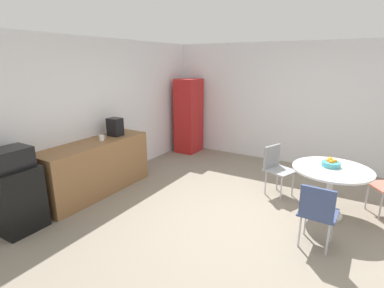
{
  "coord_description": "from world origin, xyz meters",
  "views": [
    {
      "loc": [
        -3.54,
        -1.16,
        2.19
      ],
      "look_at": [
        0.24,
        1.08,
        0.95
      ],
      "focal_mm": 27.39,
      "sensor_mm": 36.0,
      "label": 1
    }
  ],
  "objects_px": {
    "chair_gray": "(276,164)",
    "mug_white": "(102,138)",
    "microwave": "(9,158)",
    "coffee_maker": "(115,127)",
    "mini_fridge": "(16,199)",
    "fruit_bowl": "(331,163)",
    "chair_navy": "(317,209)",
    "locker_cabinet": "(189,116)",
    "round_table": "(331,177)"
  },
  "relations": [
    {
      "from": "chair_gray",
      "to": "coffee_maker",
      "type": "xyz_separation_m",
      "value": [
        -1.02,
        2.65,
        0.54
      ]
    },
    {
      "from": "coffee_maker",
      "to": "chair_gray",
      "type": "bearing_deg",
      "value": -69.04
    },
    {
      "from": "chair_gray",
      "to": "fruit_bowl",
      "type": "distance_m",
      "value": 0.94
    },
    {
      "from": "round_table",
      "to": "microwave",
      "type": "bearing_deg",
      "value": 125.39
    },
    {
      "from": "round_table",
      "to": "coffee_maker",
      "type": "relative_size",
      "value": 3.35
    },
    {
      "from": "mug_white",
      "to": "microwave",
      "type": "bearing_deg",
      "value": 178.19
    },
    {
      "from": "fruit_bowl",
      "to": "mug_white",
      "type": "height_order",
      "value": "mug_white"
    },
    {
      "from": "locker_cabinet",
      "to": "mini_fridge",
      "type": "bearing_deg",
      "value": 178.65
    },
    {
      "from": "locker_cabinet",
      "to": "fruit_bowl",
      "type": "height_order",
      "value": "locker_cabinet"
    },
    {
      "from": "coffee_maker",
      "to": "mini_fridge",
      "type": "bearing_deg",
      "value": 180.0
    },
    {
      "from": "round_table",
      "to": "chair_navy",
      "type": "relative_size",
      "value": 1.29
    },
    {
      "from": "round_table",
      "to": "chair_navy",
      "type": "height_order",
      "value": "chair_navy"
    },
    {
      "from": "fruit_bowl",
      "to": "mug_white",
      "type": "relative_size",
      "value": 2.0
    },
    {
      "from": "mini_fridge",
      "to": "chair_navy",
      "type": "relative_size",
      "value": 1.05
    },
    {
      "from": "microwave",
      "to": "chair_gray",
      "type": "xyz_separation_m",
      "value": [
        2.88,
        -2.65,
        -0.48
      ]
    },
    {
      "from": "round_table",
      "to": "chair_navy",
      "type": "xyz_separation_m",
      "value": [
        -0.95,
        0.03,
        -0.07
      ]
    },
    {
      "from": "mini_fridge",
      "to": "locker_cabinet",
      "type": "relative_size",
      "value": 0.49
    },
    {
      "from": "mini_fridge",
      "to": "coffee_maker",
      "type": "relative_size",
      "value": 2.73
    },
    {
      "from": "round_table",
      "to": "coffee_maker",
      "type": "distance_m",
      "value": 3.62
    },
    {
      "from": "microwave",
      "to": "coffee_maker",
      "type": "distance_m",
      "value": 1.86
    },
    {
      "from": "chair_gray",
      "to": "fruit_bowl",
      "type": "height_order",
      "value": "fruit_bowl"
    },
    {
      "from": "mug_white",
      "to": "fruit_bowl",
      "type": "bearing_deg",
      "value": -72.46
    },
    {
      "from": "round_table",
      "to": "fruit_bowl",
      "type": "relative_size",
      "value": 4.16
    },
    {
      "from": "round_table",
      "to": "fruit_bowl",
      "type": "bearing_deg",
      "value": 21.49
    },
    {
      "from": "fruit_bowl",
      "to": "microwave",
      "type": "bearing_deg",
      "value": 126.4
    },
    {
      "from": "locker_cabinet",
      "to": "fruit_bowl",
      "type": "xyz_separation_m",
      "value": [
        -1.66,
        -3.4,
        -0.11
      ]
    },
    {
      "from": "mini_fridge",
      "to": "coffee_maker",
      "type": "bearing_deg",
      "value": 0.0
    },
    {
      "from": "microwave",
      "to": "chair_gray",
      "type": "height_order",
      "value": "microwave"
    },
    {
      "from": "microwave",
      "to": "chair_navy",
      "type": "distance_m",
      "value": 3.86
    },
    {
      "from": "chair_gray",
      "to": "chair_navy",
      "type": "distance_m",
      "value": 1.57
    },
    {
      "from": "mug_white",
      "to": "coffee_maker",
      "type": "relative_size",
      "value": 0.4
    },
    {
      "from": "mini_fridge",
      "to": "fruit_bowl",
      "type": "relative_size",
      "value": 3.39
    },
    {
      "from": "mini_fridge",
      "to": "fruit_bowl",
      "type": "xyz_separation_m",
      "value": [
        2.58,
        -3.5,
        0.35
      ]
    },
    {
      "from": "mug_white",
      "to": "coffee_maker",
      "type": "xyz_separation_m",
      "value": [
        0.37,
        0.05,
        0.11
      ]
    },
    {
      "from": "chair_gray",
      "to": "mug_white",
      "type": "height_order",
      "value": "mug_white"
    },
    {
      "from": "mini_fridge",
      "to": "round_table",
      "type": "distance_m",
      "value": 4.34
    },
    {
      "from": "microwave",
      "to": "fruit_bowl",
      "type": "relative_size",
      "value": 1.86
    },
    {
      "from": "mini_fridge",
      "to": "locker_cabinet",
      "type": "distance_m",
      "value": 4.26
    },
    {
      "from": "coffee_maker",
      "to": "fruit_bowl",
      "type": "bearing_deg",
      "value": -78.36
    },
    {
      "from": "locker_cabinet",
      "to": "chair_navy",
      "type": "relative_size",
      "value": 2.16
    },
    {
      "from": "mini_fridge",
      "to": "mug_white",
      "type": "bearing_deg",
      "value": -1.81
    },
    {
      "from": "mini_fridge",
      "to": "round_table",
      "type": "bearing_deg",
      "value": -54.61
    },
    {
      "from": "mini_fridge",
      "to": "fruit_bowl",
      "type": "distance_m",
      "value": 4.37
    },
    {
      "from": "microwave",
      "to": "locker_cabinet",
      "type": "height_order",
      "value": "locker_cabinet"
    },
    {
      "from": "locker_cabinet",
      "to": "mug_white",
      "type": "bearing_deg",
      "value": 178.9
    },
    {
      "from": "mini_fridge",
      "to": "coffee_maker",
      "type": "height_order",
      "value": "coffee_maker"
    },
    {
      "from": "chair_navy",
      "to": "fruit_bowl",
      "type": "xyz_separation_m",
      "value": [
        1.03,
        -0.01,
        0.26
      ]
    },
    {
      "from": "mini_fridge",
      "to": "chair_navy",
      "type": "height_order",
      "value": "mini_fridge"
    },
    {
      "from": "microwave",
      "to": "chair_navy",
      "type": "xyz_separation_m",
      "value": [
        1.56,
        -3.5,
        -0.48
      ]
    },
    {
      "from": "round_table",
      "to": "chair_navy",
      "type": "distance_m",
      "value": 0.96
    }
  ]
}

